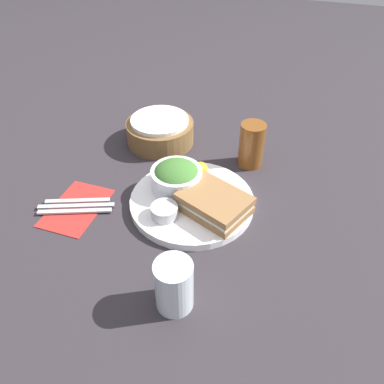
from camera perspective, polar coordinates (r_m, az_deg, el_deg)
ground_plane at (r=0.90m, az=-0.00°, el=-1.88°), size 4.00×4.00×0.00m
plate at (r=0.89m, az=-0.00°, el=-1.43°), size 0.29×0.29×0.02m
sandwich at (r=0.84m, az=3.44°, el=-1.70°), size 0.18×0.16×0.04m
salad_bowl at (r=0.90m, az=-2.37°, el=2.29°), size 0.12×0.12×0.07m
dressing_cup at (r=0.84m, az=-4.22°, el=-2.95°), size 0.06×0.06×0.03m
orange_wedge at (r=0.94m, az=1.25°, el=3.48°), size 0.04×0.04×0.04m
drink_glass at (r=1.00m, az=9.05°, el=7.11°), size 0.07×0.07×0.12m
bread_basket at (r=1.10m, az=-4.87°, el=9.26°), size 0.19×0.19×0.08m
napkin at (r=0.93m, az=-17.19°, el=-2.25°), size 0.12×0.17×0.00m
fork at (r=0.91m, az=-17.44°, el=-2.81°), size 0.16×0.07×0.01m
knife at (r=0.93m, az=-17.24°, el=-2.04°), size 0.17×0.08×0.01m
spoon at (r=0.94m, az=-17.04°, el=-1.30°), size 0.15×0.07×0.01m
water_glass at (r=0.68m, az=-2.77°, el=-14.03°), size 0.07×0.07×0.11m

